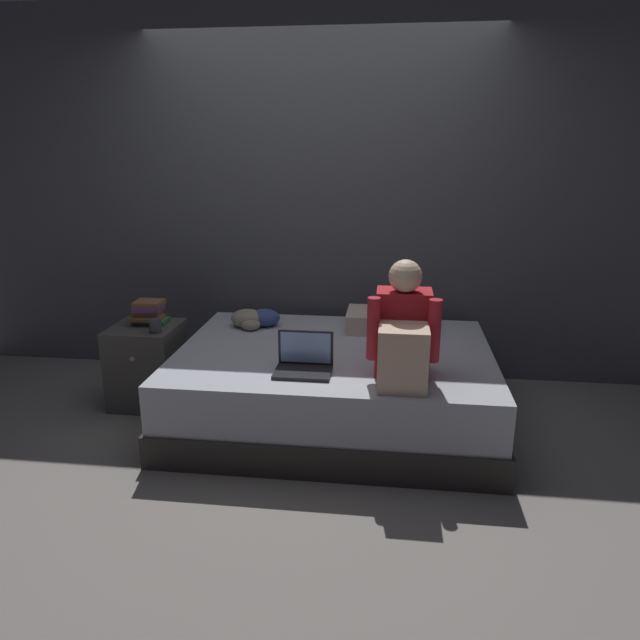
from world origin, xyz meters
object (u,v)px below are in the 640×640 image
nightstand (148,365)px  laptop (304,362)px  clothes_pile (255,319)px  pillow (387,321)px  book_stack (149,313)px  mug (155,326)px  bed (334,385)px  person_sitting (403,336)px

nightstand → laptop: 1.29m
laptop → clothes_pile: laptop is taller
pillow → clothes_pile: size_ratio=1.64×
book_stack → mug: book_stack is taller
nightstand → pillow: (1.62, 0.34, 0.28)m
laptop → nightstand: bearing=156.8°
bed → person_sitting: size_ratio=3.05×
person_sitting → book_stack: (-1.70, 0.60, -0.10)m
book_stack → person_sitting: bearing=-19.5°
person_sitting → book_stack: size_ratio=2.92×
nightstand → person_sitting: bearing=-17.5°
clothes_pile → bed: bearing=-33.6°
laptop → mug: size_ratio=3.56×
pillow → mug: mug is taller
nightstand → pillow: 1.68m
nightstand → clothes_pile: bearing=23.1°
laptop → mug: 1.10m
bed → pillow: 0.64m
person_sitting → clothes_pile: person_sitting is taller
bed → person_sitting: bearing=-46.3°
bed → laptop: bearing=-109.2°
clothes_pile → mug: bearing=-143.6°
nightstand → mug: mug is taller
nightstand → book_stack: (0.02, 0.06, 0.36)m
mug → person_sitting: bearing=-14.9°
bed → laptop: (-0.14, -0.39, 0.30)m
bed → clothes_pile: bearing=146.4°
person_sitting → mug: person_sitting is taller
bed → book_stack: book_stack is taller
book_stack → nightstand: bearing=-105.0°
laptop → book_stack: 1.28m
person_sitting → pillow: 0.91m
pillow → mug: size_ratio=6.22×
person_sitting → book_stack: person_sitting is taller
book_stack → mug: size_ratio=2.50×
bed → book_stack: size_ratio=8.90×
person_sitting → pillow: size_ratio=1.17×
nightstand → mug: (0.13, -0.12, 0.32)m
nightstand → pillow: size_ratio=0.99×
bed → person_sitting: (0.41, -0.43, 0.50)m
bed → mug: mug is taller
clothes_pile → laptop: bearing=-59.3°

